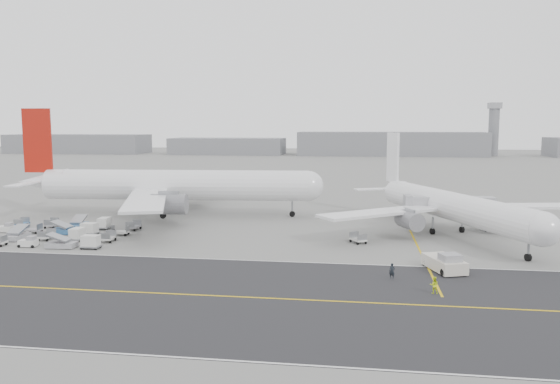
# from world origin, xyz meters

# --- Properties ---
(ground) EXTENTS (700.00, 700.00, 0.00)m
(ground) POSITION_xyz_m (0.00, 0.00, 0.00)
(ground) COLOR gray
(ground) RESTS_ON ground
(taxiway) EXTENTS (220.00, 59.00, 0.03)m
(taxiway) POSITION_xyz_m (5.02, -17.98, 0.01)
(taxiway) COLOR #2B2B2D
(taxiway) RESTS_ON ground
(horizon_buildings) EXTENTS (520.00, 28.00, 28.00)m
(horizon_buildings) POSITION_xyz_m (30.00, 260.00, 0.00)
(horizon_buildings) COLOR gray
(horizon_buildings) RESTS_ON ground
(control_tower) EXTENTS (7.00, 7.00, 31.25)m
(control_tower) POSITION_xyz_m (100.00, 265.00, 16.25)
(control_tower) COLOR gray
(control_tower) RESTS_ON ground
(airliner_a) EXTENTS (63.23, 62.34, 21.81)m
(airliner_a) POSITION_xyz_m (-17.29, 32.15, 6.28)
(airliner_a) COLOR white
(airliner_a) RESTS_ON ground
(airliner_b) EXTENTS (45.30, 46.34, 16.90)m
(airliner_b) POSITION_xyz_m (36.16, 20.81, 4.88)
(airliner_b) COLOR white
(airliner_b) RESTS_ON ground
(pushback_tug) EXTENTS (5.19, 8.88, 2.52)m
(pushback_tug) POSITION_xyz_m (31.88, -3.89, 1.04)
(pushback_tug) COLOR beige
(pushback_tug) RESTS_ON ground
(jet_bridge) EXTENTS (16.46, 3.95, 6.18)m
(jet_bridge) POSITION_xyz_m (37.02, 24.04, 4.31)
(jet_bridge) COLOR gray
(jet_bridge) RESTS_ON ground
(gse_cluster) EXTENTS (29.28, 23.33, 2.16)m
(gse_cluster) POSITION_xyz_m (-28.92, 8.79, 0.00)
(gse_cluster) COLOR #A2A3A8
(gse_cluster) RESTS_ON ground
(stray_dolly) EXTENTS (2.88, 3.23, 1.69)m
(stray_dolly) POSITION_xyz_m (20.95, 11.11, 0.00)
(stray_dolly) COLOR silver
(stray_dolly) RESTS_ON ground
(ground_crew_a) EXTENTS (0.80, 0.63, 1.92)m
(ground_crew_a) POSITION_xyz_m (25.01, -8.52, 0.96)
(ground_crew_a) COLOR black
(ground_crew_a) RESTS_ON ground
(ground_crew_b) EXTENTS (0.96, 0.77, 1.90)m
(ground_crew_b) POSITION_xyz_m (29.26, -13.74, 0.95)
(ground_crew_b) COLOR #D5EC1B
(ground_crew_b) RESTS_ON ground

